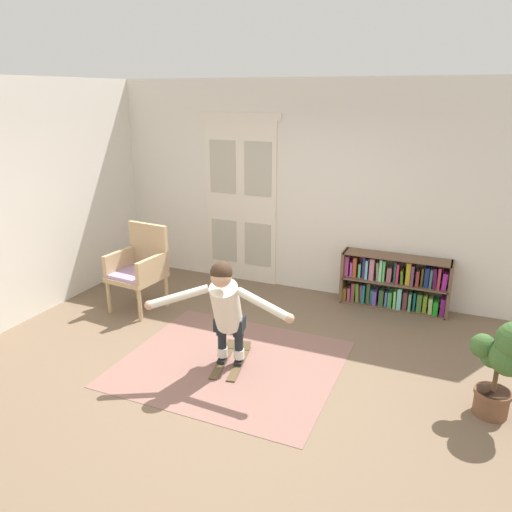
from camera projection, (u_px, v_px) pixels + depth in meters
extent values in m
plane|color=brown|center=(233.00, 379.00, 4.91)|extent=(7.20, 7.20, 0.00)
cube|color=silver|center=(314.00, 190.00, 6.71)|extent=(6.00, 0.10, 2.90)
cube|color=silver|center=(21.00, 203.00, 5.92)|extent=(0.10, 6.00, 2.90)
cube|color=silver|center=(224.00, 202.00, 7.26)|extent=(0.55, 0.04, 2.35)
cube|color=#B5B09F|center=(223.00, 167.00, 7.08)|extent=(0.41, 0.01, 0.76)
cube|color=#B5B09F|center=(224.00, 240.00, 7.43)|extent=(0.41, 0.01, 0.64)
cube|color=silver|center=(258.00, 205.00, 7.05)|extent=(0.55, 0.04, 2.35)
cube|color=#B5B09F|center=(258.00, 169.00, 6.87)|extent=(0.41, 0.01, 0.76)
cube|color=#B5B09F|center=(258.00, 245.00, 7.22)|extent=(0.41, 0.01, 0.64)
cube|color=silver|center=(240.00, 116.00, 6.77)|extent=(1.22, 0.04, 0.10)
cube|color=#855D54|center=(231.00, 363.00, 5.18)|extent=(2.21, 1.93, 0.01)
cube|color=brown|center=(344.00, 275.00, 6.68)|extent=(0.04, 0.30, 0.71)
cube|color=brown|center=(449.00, 290.00, 6.17)|extent=(0.04, 0.30, 0.71)
cube|color=brown|center=(392.00, 306.00, 6.54)|extent=(1.35, 0.30, 0.02)
cube|color=brown|center=(395.00, 282.00, 6.43)|extent=(1.35, 0.30, 0.02)
cube|color=brown|center=(397.00, 257.00, 6.32)|extent=(1.35, 0.30, 0.02)
cube|color=brown|center=(346.00, 292.00, 6.73)|extent=(0.05, 0.22, 0.18)
cube|color=#A8426F|center=(350.00, 292.00, 6.73)|extent=(0.04, 0.22, 0.19)
cube|color=brown|center=(354.00, 291.00, 6.68)|extent=(0.04, 0.17, 0.26)
cube|color=#599625|center=(358.00, 291.00, 6.68)|extent=(0.06, 0.18, 0.26)
cube|color=#8D3D90|center=(362.00, 292.00, 6.66)|extent=(0.04, 0.17, 0.24)
cube|color=#167A6A|center=(365.00, 292.00, 6.63)|extent=(0.03, 0.21, 0.26)
cube|color=#464F30|center=(369.00, 292.00, 6.61)|extent=(0.04, 0.16, 0.29)
cube|color=teal|center=(372.00, 295.00, 6.62)|extent=(0.03, 0.15, 0.19)
cube|color=#6743AA|center=(375.00, 296.00, 6.58)|extent=(0.05, 0.20, 0.20)
cube|color=#35592F|center=(382.00, 296.00, 6.55)|extent=(0.06, 0.22, 0.22)
cube|color=#6A81D5|center=(386.00, 298.00, 6.53)|extent=(0.03, 0.15, 0.20)
cube|color=#409451|center=(391.00, 298.00, 6.51)|extent=(0.05, 0.20, 0.21)
cube|color=#78D467|center=(396.00, 298.00, 6.48)|extent=(0.04, 0.22, 0.24)
cube|color=#7ACEC9|center=(400.00, 297.00, 6.44)|extent=(0.05, 0.19, 0.29)
cube|color=brown|center=(405.00, 300.00, 6.42)|extent=(0.05, 0.14, 0.24)
cube|color=#5DA269|center=(410.00, 300.00, 6.41)|extent=(0.03, 0.24, 0.24)
cube|color=#156265|center=(415.00, 301.00, 6.38)|extent=(0.03, 0.16, 0.25)
cube|color=#407533|center=(420.00, 301.00, 6.36)|extent=(0.06, 0.17, 0.24)
cube|color=olive|center=(425.00, 303.00, 6.34)|extent=(0.05, 0.14, 0.23)
cube|color=#A6CC76|center=(431.00, 304.00, 6.32)|extent=(0.06, 0.18, 0.21)
cube|color=#1B9820|center=(436.00, 306.00, 6.29)|extent=(0.06, 0.23, 0.19)
cube|color=#892186|center=(443.00, 305.00, 6.27)|extent=(0.05, 0.22, 0.23)
cube|color=#C14F97|center=(348.00, 265.00, 6.62)|extent=(0.05, 0.17, 0.28)
cube|color=#C64DC9|center=(352.00, 268.00, 6.60)|extent=(0.03, 0.14, 0.20)
cube|color=#AB4929|center=(356.00, 266.00, 6.58)|extent=(0.05, 0.19, 0.28)
cube|color=#56C177|center=(361.00, 269.00, 6.58)|extent=(0.03, 0.18, 0.19)
cube|color=#3E2978|center=(365.00, 267.00, 6.53)|extent=(0.03, 0.16, 0.29)
cube|color=#6BC8CE|center=(368.00, 268.00, 6.52)|extent=(0.03, 0.19, 0.26)
cube|color=#BE758C|center=(373.00, 268.00, 6.47)|extent=(0.06, 0.18, 0.29)
cube|color=olive|center=(378.00, 270.00, 6.46)|extent=(0.05, 0.17, 0.25)
cube|color=#88D6BC|center=(381.00, 269.00, 6.43)|extent=(0.03, 0.17, 0.30)
cube|color=#5FC55C|center=(384.00, 270.00, 6.42)|extent=(0.03, 0.14, 0.28)
cube|color=#995C6B|center=(390.00, 274.00, 6.41)|extent=(0.06, 0.14, 0.19)
cube|color=#325C4D|center=(396.00, 271.00, 6.40)|extent=(0.03, 0.15, 0.28)
cube|color=#CB306B|center=(398.00, 273.00, 6.35)|extent=(0.03, 0.16, 0.27)
cube|color=#457019|center=(403.00, 275.00, 6.38)|extent=(0.04, 0.24, 0.18)
cube|color=gold|center=(409.00, 272.00, 6.32)|extent=(0.06, 0.20, 0.30)
cube|color=#623F5F|center=(413.00, 274.00, 6.29)|extent=(0.03, 0.22, 0.27)
cube|color=maroon|center=(418.00, 277.00, 6.27)|extent=(0.04, 0.20, 0.21)
cube|color=#4C4E15|center=(422.00, 277.00, 6.26)|extent=(0.03, 0.14, 0.24)
cube|color=navy|center=(427.00, 276.00, 6.25)|extent=(0.05, 0.19, 0.26)
cube|color=#3E6164|center=(431.00, 277.00, 6.21)|extent=(0.03, 0.21, 0.25)
cube|color=#551B52|center=(435.00, 277.00, 6.21)|extent=(0.07, 0.20, 0.27)
cube|color=#B12F4A|center=(440.00, 277.00, 6.16)|extent=(0.03, 0.22, 0.29)
cube|color=#AF2BA7|center=(445.00, 280.00, 6.16)|extent=(0.07, 0.18, 0.22)
cylinder|color=tan|center=(109.00, 297.00, 6.32)|extent=(0.05, 0.05, 0.42)
cylinder|color=tan|center=(140.00, 305.00, 6.08)|extent=(0.05, 0.05, 0.42)
cylinder|color=tan|center=(137.00, 284.00, 6.75)|extent=(0.05, 0.05, 0.42)
cylinder|color=tan|center=(167.00, 291.00, 6.51)|extent=(0.05, 0.05, 0.42)
cube|color=tan|center=(137.00, 277.00, 6.34)|extent=(0.66, 0.66, 0.06)
cube|color=#B694C6|center=(136.00, 273.00, 6.33)|extent=(0.59, 0.59, 0.04)
cube|color=tan|center=(149.00, 246.00, 6.45)|extent=(0.60, 0.12, 0.60)
cube|color=tan|center=(120.00, 261.00, 6.41)|extent=(0.12, 0.56, 0.28)
cube|color=tan|center=(152.00, 268.00, 6.16)|extent=(0.12, 0.56, 0.28)
cylinder|color=brown|center=(491.00, 402.00, 4.33)|extent=(0.29, 0.29, 0.24)
cylinder|color=brown|center=(493.00, 392.00, 4.30)|extent=(0.31, 0.31, 0.04)
cylinder|color=#4C3823|center=(496.00, 373.00, 4.24)|extent=(0.04, 0.04, 0.36)
sphere|color=#3A612B|center=(509.00, 357.00, 4.09)|extent=(0.32, 0.32, 0.32)
sphere|color=#3A612B|center=(483.00, 346.00, 4.23)|extent=(0.22, 0.22, 0.22)
sphere|color=#3A612B|center=(511.00, 337.00, 4.15)|extent=(0.22, 0.22, 0.22)
sphere|color=#3A612B|center=(493.00, 355.00, 4.22)|extent=(0.22, 0.22, 0.22)
cube|color=brown|center=(223.00, 361.00, 5.20)|extent=(0.22, 0.71, 0.01)
cube|color=brown|center=(230.00, 344.00, 5.48)|extent=(0.11, 0.13, 0.06)
cube|color=black|center=(222.00, 360.00, 5.17)|extent=(0.10, 0.13, 0.04)
cube|color=brown|center=(239.00, 363.00, 5.16)|extent=(0.22, 0.71, 0.01)
cube|color=brown|center=(246.00, 346.00, 5.45)|extent=(0.11, 0.13, 0.06)
cube|color=black|center=(239.00, 362.00, 5.13)|extent=(0.10, 0.13, 0.04)
cylinder|color=white|center=(222.00, 352.00, 5.16)|extent=(0.13, 0.13, 0.10)
cylinder|color=black|center=(222.00, 335.00, 5.10)|extent=(0.11, 0.11, 0.30)
cylinder|color=black|center=(221.00, 325.00, 5.04)|extent=(0.13, 0.13, 0.22)
cylinder|color=white|center=(239.00, 354.00, 5.12)|extent=(0.13, 0.13, 0.10)
cylinder|color=black|center=(239.00, 336.00, 5.06)|extent=(0.11, 0.11, 0.30)
cylinder|color=black|center=(238.00, 326.00, 5.01)|extent=(0.13, 0.13, 0.22)
cube|color=black|center=(230.00, 323.00, 5.02)|extent=(0.33, 0.23, 0.14)
cylinder|color=silver|center=(227.00, 306.00, 4.85)|extent=(0.36, 0.51, 0.59)
sphere|color=tan|center=(221.00, 277.00, 4.58)|extent=(0.23, 0.23, 0.20)
sphere|color=#382619|center=(221.00, 273.00, 4.58)|extent=(0.25, 0.25, 0.21)
cylinder|color=silver|center=(179.00, 297.00, 4.69)|extent=(0.53, 0.39, 0.21)
sphere|color=tan|center=(149.00, 305.00, 4.66)|extent=(0.11, 0.11, 0.09)
cylinder|color=silver|center=(263.00, 304.00, 4.52)|extent=(0.59, 0.19, 0.21)
sphere|color=tan|center=(290.00, 318.00, 4.39)|extent=(0.11, 0.11, 0.09)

